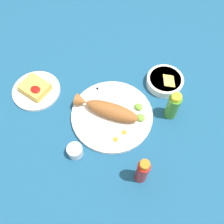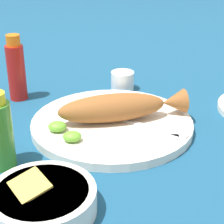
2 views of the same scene
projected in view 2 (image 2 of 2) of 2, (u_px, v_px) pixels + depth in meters
name	position (u px, v px, depth m)	size (l,w,h in m)	color
ground_plane	(112.00, 128.00, 0.88)	(4.00, 4.00, 0.00)	navy
main_plate	(112.00, 124.00, 0.87)	(0.35, 0.35, 0.02)	white
fried_fish	(121.00, 107.00, 0.86)	(0.29, 0.13, 0.06)	#935628
fork_near	(151.00, 127.00, 0.84)	(0.16, 0.11, 0.00)	silver
fork_far	(139.00, 137.00, 0.80)	(0.19, 0.02, 0.00)	silver
carrot_slice_near	(80.00, 103.00, 0.95)	(0.02, 0.02, 0.00)	orange
carrot_slice_mid	(73.00, 111.00, 0.91)	(0.02, 0.02, 0.00)	orange
lime_wedge_main	(57.00, 127.00, 0.82)	(0.04, 0.03, 0.02)	#6BB233
lime_wedge_side	(72.00, 137.00, 0.78)	(0.04, 0.03, 0.02)	#6BB233
hot_sauce_bottle_red	(16.00, 70.00, 0.99)	(0.04, 0.04, 0.16)	#B21914
salt_cup	(122.00, 82.00, 1.06)	(0.06, 0.06, 0.05)	silver
guacamole_bowl	(42.00, 199.00, 0.62)	(0.17, 0.17, 0.05)	white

